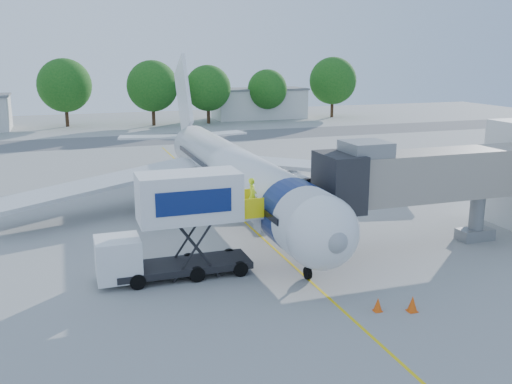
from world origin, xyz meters
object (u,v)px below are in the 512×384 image
object	(u,v)px
aircraft	(233,172)
ground_tug	(411,314)
jet_bridge	(417,177)
catering_hiloader	(177,226)

from	to	relation	value
aircraft	ground_tug	bearing A→B (deg)	-85.03
jet_bridge	ground_tug	world-z (taller)	jet_bridge
jet_bridge	ground_tug	xyz separation A→B (m)	(-6.23, -9.17, -3.54)
aircraft	catering_hiloader	world-z (taller)	aircraft
aircraft	ground_tug	world-z (taller)	aircraft
jet_bridge	catering_hiloader	world-z (taller)	jet_bridge
jet_bridge	catering_hiloader	bearing A→B (deg)	-179.99
aircraft	ground_tug	xyz separation A→B (m)	(1.76, -20.29, -2.14)
catering_hiloader	aircraft	bearing A→B (deg)	60.63
jet_bridge	aircraft	bearing A→B (deg)	125.70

